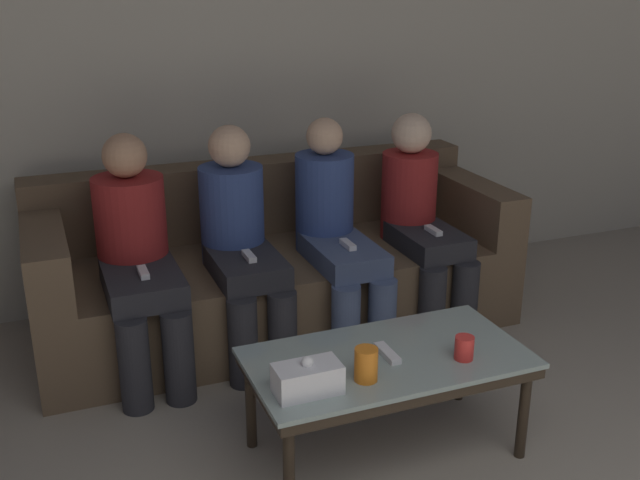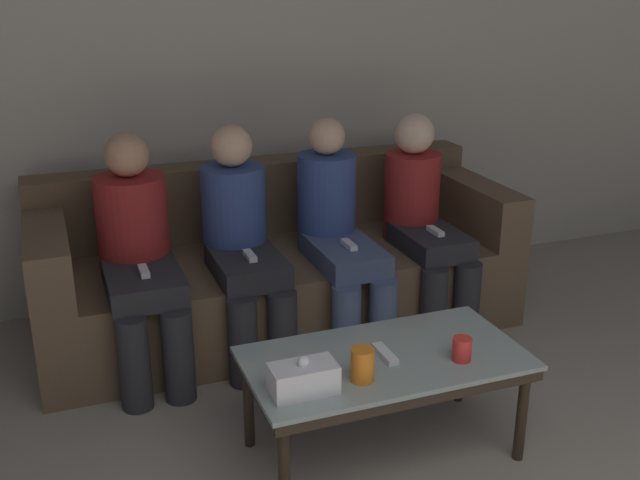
% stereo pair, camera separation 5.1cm
% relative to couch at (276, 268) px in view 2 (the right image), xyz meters
% --- Properties ---
extents(wall_back, '(12.00, 0.06, 2.60)m').
position_rel_couch_xyz_m(wall_back, '(0.00, 0.52, 1.01)').
color(wall_back, '#B7B2A3').
rests_on(wall_back, ground_plane).
extents(couch, '(2.32, 0.89, 0.78)m').
position_rel_couch_xyz_m(couch, '(0.00, 0.00, 0.00)').
color(couch, brown).
rests_on(couch, ground_plane).
extents(coffee_table, '(1.01, 0.53, 0.40)m').
position_rel_couch_xyz_m(coffee_table, '(0.03, -1.21, 0.07)').
color(coffee_table, '#8C9E99').
rests_on(coffee_table, ground_plane).
extents(cup_near_left, '(0.08, 0.08, 0.12)m').
position_rel_couch_xyz_m(cup_near_left, '(-0.11, -1.33, 0.17)').
color(cup_near_left, orange).
rests_on(cup_near_left, coffee_table).
extents(cup_near_right, '(0.07, 0.07, 0.09)m').
position_rel_couch_xyz_m(cup_near_right, '(0.28, -1.33, 0.16)').
color(cup_near_right, red).
rests_on(cup_near_right, coffee_table).
extents(tissue_box, '(0.22, 0.12, 0.13)m').
position_rel_couch_xyz_m(tissue_box, '(-0.32, -1.34, 0.16)').
color(tissue_box, white).
rests_on(tissue_box, coffee_table).
extents(game_remote, '(0.04, 0.15, 0.02)m').
position_rel_couch_xyz_m(game_remote, '(0.03, -1.21, 0.12)').
color(game_remote, white).
rests_on(game_remote, coffee_table).
extents(seated_person_left_end, '(0.31, 0.69, 1.06)m').
position_rel_couch_xyz_m(seated_person_left_end, '(-0.70, -0.23, 0.27)').
color(seated_person_left_end, '#28282D').
rests_on(seated_person_left_end, ground_plane).
extents(seated_person_mid_left, '(0.31, 0.65, 1.06)m').
position_rel_couch_xyz_m(seated_person_mid_left, '(-0.23, -0.23, 0.26)').
color(seated_person_mid_left, '#28282D').
rests_on(seated_person_mid_left, ground_plane).
extents(seated_person_mid_right, '(0.31, 0.69, 1.06)m').
position_rel_couch_xyz_m(seated_person_mid_right, '(0.23, -0.24, 0.26)').
color(seated_person_mid_right, '#47567A').
rests_on(seated_person_mid_right, ground_plane).
extents(seated_person_right_end, '(0.31, 0.64, 1.05)m').
position_rel_couch_xyz_m(seated_person_right_end, '(0.70, -0.23, 0.26)').
color(seated_person_right_end, '#28282D').
rests_on(seated_person_right_end, ground_plane).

